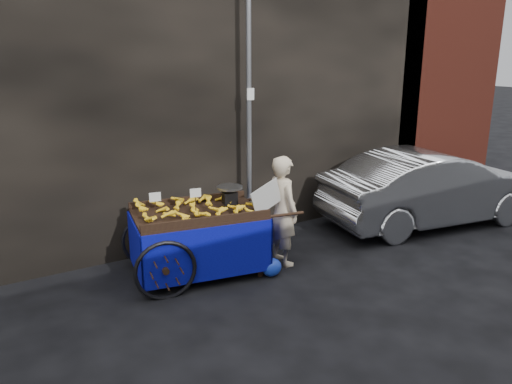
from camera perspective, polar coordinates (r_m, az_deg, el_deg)
ground at (r=7.18m, az=2.55°, el=-9.19°), size 80.00×80.00×0.00m
building_wall at (r=8.97m, az=-4.68°, el=12.33°), size 13.50×2.00×5.00m
street_pole at (r=7.83m, az=-0.82°, el=8.28°), size 0.12×0.10×4.00m
banana_cart at (r=6.91m, az=-7.09°, el=-3.14°), size 2.54×1.47×1.30m
vendor at (r=7.22m, az=3.08°, el=-2.13°), size 0.83×0.59×1.62m
plastic_bag at (r=7.02m, az=1.80°, el=-8.60°), size 0.29×0.23×0.26m
parked_car at (r=9.50m, az=19.50°, el=0.48°), size 4.26×2.08×1.35m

